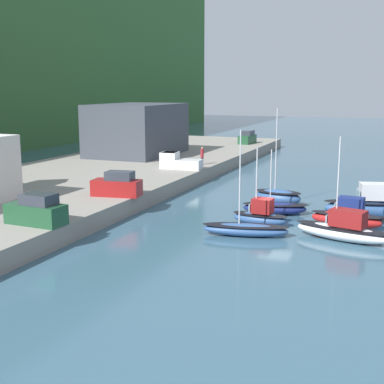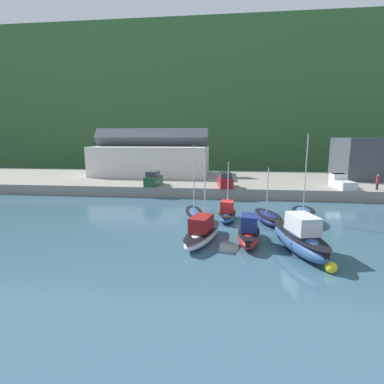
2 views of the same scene
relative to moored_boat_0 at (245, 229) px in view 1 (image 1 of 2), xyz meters
The scene contains 15 objects.
ground_plane 4.29m from the moored_boat_0, 19.07° to the right, with size 320.00×320.00×0.00m, color #385B70.
quay_promenade 22.46m from the moored_boat_0, 79.67° to the left, with size 112.44×22.62×1.49m.
yacht_club_building 38.68m from the moored_boat_0, 39.28° to the left, with size 14.30×9.61×7.01m.
moored_boat_0 is the anchor object (origin of this frame).
moored_boat_1 3.48m from the moored_boat_0, ahead, with size 2.11×4.57×6.14m.
moored_boat_2 7.60m from the moored_boat_0, ahead, with size 3.29×5.83×5.61m.
moored_boat_3 11.18m from the moored_boat_0, ahead, with size 2.96×4.74×8.94m.
moored_boat_4 6.98m from the moored_boat_0, 78.16° to the right, with size 3.64×7.30×7.40m.
moored_boat_5 8.52m from the moored_boat_0, 51.98° to the right, with size 2.26×5.71×2.43m.
moored_boat_6 12.16m from the moored_boat_0, 42.85° to the right, with size 4.06×7.96×3.00m.
parked_car_0 51.90m from the moored_boat_0, 15.87° to the left, with size 4.34×2.15×2.16m.
parked_car_1 14.92m from the moored_boat_0, 120.68° to the left, with size 2.02×4.29×2.16m.
parked_car_2 12.98m from the moored_boat_0, 76.01° to the left, with size 2.40×4.42×2.16m.
pickup_truck_1 24.03m from the moored_boat_0, 35.31° to the left, with size 2.39×4.89×1.90m.
person_on_quay 26.94m from the moored_boat_0, 27.58° to the left, with size 0.40×0.40×2.14m.
Camera 1 is at (-40.77, -9.09, 10.75)m, focal length 50.00 mm.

